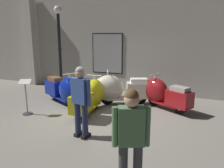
% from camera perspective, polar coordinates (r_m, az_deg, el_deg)
% --- Properties ---
extents(ground_plane, '(60.00, 60.00, 0.00)m').
position_cam_1_polar(ground_plane, '(5.91, -4.18, -9.45)').
color(ground_plane, slate).
extents(showroom_back_wall, '(18.00, 0.63, 4.00)m').
position_cam_1_polar(showroom_back_wall, '(8.68, 4.48, 11.07)').
color(showroom_back_wall, '#ADA89E').
rests_on(showroom_back_wall, ground).
extents(scooter_0, '(1.79, 1.23, 1.07)m').
position_cam_1_polar(scooter_0, '(7.24, -12.13, -1.51)').
color(scooter_0, black).
rests_on(scooter_0, ground).
extents(scooter_1, '(0.61, 1.74, 1.05)m').
position_cam_1_polar(scooter_1, '(6.46, -5.54, -3.08)').
color(scooter_1, black).
rests_on(scooter_1, ground).
extents(scooter_2, '(1.88, 1.21, 1.11)m').
position_cam_1_polar(scooter_2, '(7.10, 1.56, -1.35)').
color(scooter_2, black).
rests_on(scooter_2, ground).
extents(scooter_3, '(1.70, 1.28, 1.04)m').
position_cam_1_polar(scooter_3, '(6.91, 12.86, -2.35)').
color(scooter_3, black).
rests_on(scooter_3, ground).
extents(lamppost, '(0.28, 0.28, 3.24)m').
position_cam_1_polar(lamppost, '(8.42, -13.44, 9.17)').
color(lamppost, black).
rests_on(lamppost, ground).
extents(visitor_0, '(0.48, 0.34, 1.53)m').
position_cam_1_polar(visitor_0, '(3.04, 4.94, -13.25)').
color(visitor_0, black).
rests_on(visitor_0, ground).
extents(visitor_1, '(0.52, 0.31, 1.57)m').
position_cam_1_polar(visitor_1, '(4.74, -8.14, -3.46)').
color(visitor_1, black).
rests_on(visitor_1, ground).
extents(info_stanchion, '(0.39, 0.34, 1.00)m').
position_cam_1_polar(info_stanchion, '(6.68, -21.32, -3.92)').
color(info_stanchion, '#333338').
rests_on(info_stanchion, ground).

